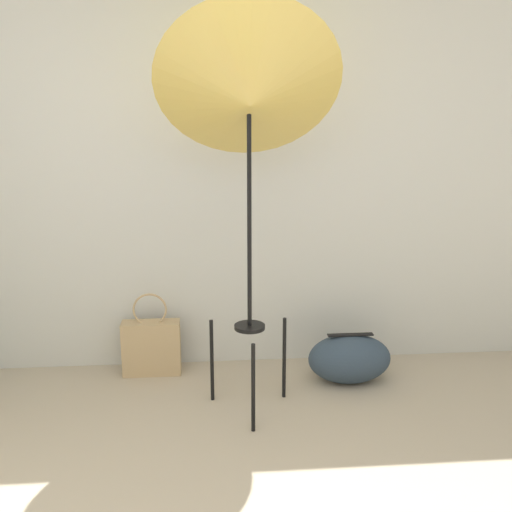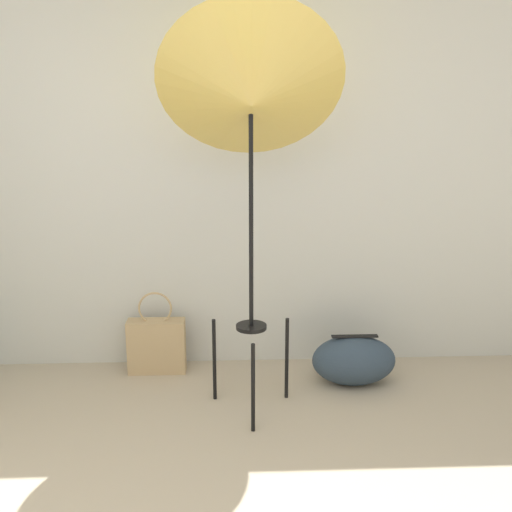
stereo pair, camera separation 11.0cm
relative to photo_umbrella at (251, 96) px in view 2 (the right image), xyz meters
name	(u,v)px [view 2 (the right image)]	position (x,y,z in m)	size (l,w,h in m)	color
wall_back	(221,151)	(-0.15, 0.64, -0.30)	(8.00, 0.05, 2.60)	beige
photo_umbrella	(251,96)	(0.00, 0.00, 0.00)	(0.90, 0.70, 2.02)	black
tote_bag	(157,345)	(-0.55, 0.48, -1.43)	(0.34, 0.12, 0.50)	tan
duffel_bag	(354,360)	(0.60, 0.27, -1.46)	(0.48, 0.29, 0.29)	#2D3D4C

